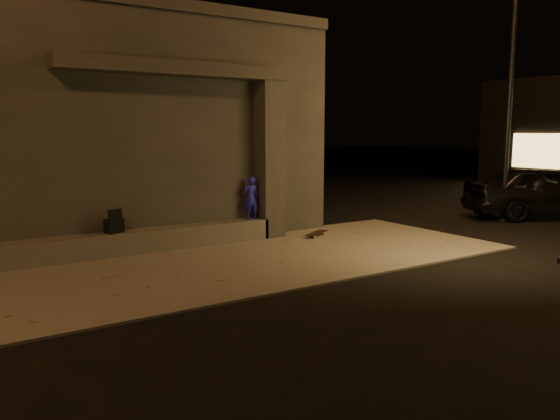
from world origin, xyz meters
TOP-DOWN VIEW (x-y plane):
  - ground at (0.00, 0.00)m, footprint 120.00×120.00m
  - sidewalk at (0.00, 2.00)m, footprint 11.00×4.40m
  - building at (-1.00, 6.49)m, footprint 9.00×5.10m
  - ledge at (-1.50, 3.75)m, footprint 6.00×0.55m
  - column at (1.70, 3.75)m, footprint 0.55×0.55m
  - canopy at (-0.50, 3.80)m, footprint 5.00×0.70m
  - skateboarder at (1.20, 3.75)m, footprint 0.38×0.27m
  - backpack at (-1.97, 3.75)m, footprint 0.40×0.33m
  - skateboard at (2.61, 3.10)m, footprint 0.82×0.57m
  - street_lamp_2 at (8.40, 2.15)m, footprint 0.36×0.36m
  - car_a at (9.97, 1.91)m, footprint 4.79×3.78m

SIDE VIEW (x-z plane):
  - ground at x=0.00m, z-range 0.00..0.00m
  - sidewalk at x=0.00m, z-range 0.00..0.04m
  - skateboard at x=2.61m, z-range 0.07..0.16m
  - ledge at x=-1.50m, z-range 0.04..0.49m
  - backpack at x=-1.97m, z-range 0.41..0.90m
  - car_a at x=9.97m, z-range 0.00..1.53m
  - skateboarder at x=1.20m, z-range 0.49..1.47m
  - column at x=1.70m, z-range 0.04..3.64m
  - building at x=-1.00m, z-range -0.01..5.22m
  - canopy at x=-0.50m, z-range 3.64..3.92m
  - street_lamp_2 at x=8.40m, z-range 0.49..8.14m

